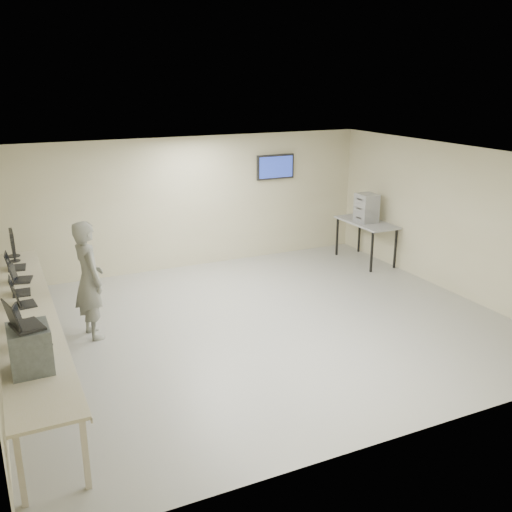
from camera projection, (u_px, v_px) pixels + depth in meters
name	position (u px, v px, depth m)	size (l,w,h in m)	color
room	(262.00, 243.00, 9.20)	(8.01, 7.01, 2.81)	#BAB8A5
workbench	(27.00, 315.00, 7.86)	(0.76, 6.00, 0.90)	beige
equipment_box	(30.00, 349.00, 6.18)	(0.43, 0.49, 0.51)	slate
laptop_on_box	(20.00, 321.00, 6.05)	(0.41, 0.45, 0.31)	black
laptop_0	(29.00, 338.00, 6.83)	(0.41, 0.45, 0.31)	black
laptop_1	(23.00, 321.00, 7.33)	(0.39, 0.42, 0.28)	black
laptop_2	(22.00, 301.00, 7.99)	(0.30, 0.35, 0.25)	black
laptop_3	(17.00, 290.00, 8.41)	(0.30, 0.36, 0.27)	black
laptop_4	(19.00, 277.00, 8.95)	(0.36, 0.40, 0.28)	black
laptop_5	(13.00, 265.00, 9.52)	(0.34, 0.39, 0.29)	black
monitor_near	(13.00, 248.00, 9.86)	(0.18, 0.41, 0.40)	black
monitor_far	(12.00, 241.00, 10.12)	(0.21, 0.48, 0.47)	black
soldier	(89.00, 280.00, 8.88)	(0.69, 0.45, 1.89)	slate
side_table	(366.00, 225.00, 12.60)	(0.72, 1.54, 0.92)	#989898
storage_bins	(367.00, 208.00, 12.47)	(0.39, 0.44, 0.62)	#A6A7AA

